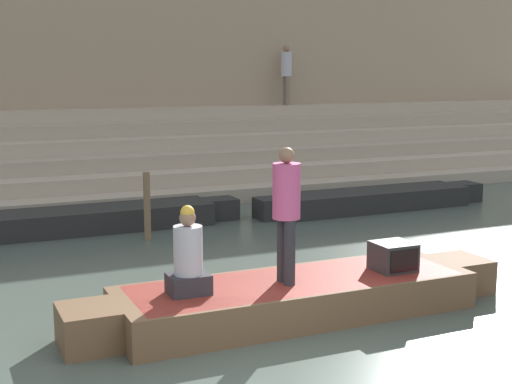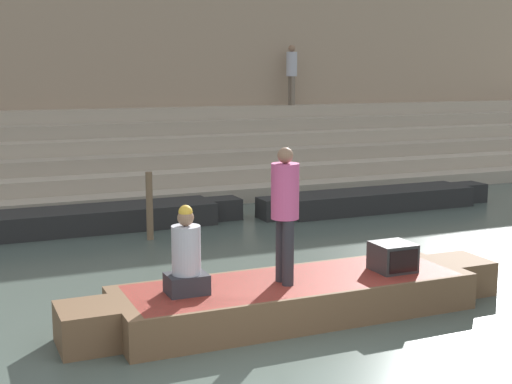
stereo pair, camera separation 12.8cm
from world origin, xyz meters
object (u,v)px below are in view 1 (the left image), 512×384
object	(u,v)px
tv_set	(393,256)
person_standing	(286,206)
moored_boat_distant	(94,218)
moored_boat_shore	(374,199)
person_rowing	(188,259)
person_on_steps	(286,70)
rowboat_main	(296,296)
mooring_post	(147,206)

from	to	relation	value
tv_set	person_standing	bearing A→B (deg)	-177.51
person_standing	moored_boat_distant	world-z (taller)	person_standing
tv_set	moored_boat_shore	distance (m)	6.47
person_rowing	person_on_steps	world-z (taller)	person_on_steps
rowboat_main	moored_boat_shore	xyz separation A→B (m)	(4.69, 5.39, -0.02)
person_rowing	person_on_steps	xyz separation A→B (m)	(6.92, 11.39, 2.12)
person_standing	tv_set	distance (m)	1.68
moored_boat_shore	person_standing	bearing A→B (deg)	-135.93
moored_boat_shore	person_on_steps	xyz separation A→B (m)	(0.86, 6.01, 2.76)
tv_set	mooring_post	bearing A→B (deg)	116.71
person_standing	mooring_post	bearing A→B (deg)	109.33
person_rowing	mooring_post	distance (m)	4.68
rowboat_main	person_standing	bearing A→B (deg)	-157.41
moored_boat_shore	mooring_post	distance (m)	5.33
person_rowing	moored_boat_distant	world-z (taller)	person_rowing
moored_boat_distant	moored_boat_shore	bearing A→B (deg)	-9.35
rowboat_main	mooring_post	bearing A→B (deg)	99.91
tv_set	moored_boat_distant	distance (m)	6.49
mooring_post	person_on_steps	xyz separation A→B (m)	(6.12, 6.78, 2.38)
moored_boat_distant	person_on_steps	world-z (taller)	person_on_steps
rowboat_main	person_rowing	bearing A→B (deg)	-177.85
rowboat_main	moored_boat_shore	size ratio (longest dim) A/B	1.02
rowboat_main	mooring_post	xyz separation A→B (m)	(-0.58, 4.62, 0.37)
moored_boat_distant	person_on_steps	bearing A→B (deg)	33.92
person_standing	mooring_post	size ratio (longest dim) A/B	1.34
person_standing	person_on_steps	bearing A→B (deg)	77.90
person_standing	tv_set	xyz separation A→B (m)	(1.50, -0.06, -0.76)
moored_boat_distant	mooring_post	world-z (taller)	mooring_post
rowboat_main	tv_set	world-z (taller)	tv_set
person_rowing	mooring_post	size ratio (longest dim) A/B	0.85
person_standing	person_on_steps	distance (m)	12.91
person_standing	moored_boat_shore	xyz separation A→B (m)	(4.86, 5.45, -1.17)
moored_boat_distant	person_on_steps	distance (m)	9.26
rowboat_main	person_rowing	world-z (taller)	person_rowing
person_standing	mooring_post	distance (m)	4.76
person_on_steps	moored_boat_distant	bearing A→B (deg)	-17.13
tv_set	person_rowing	bearing A→B (deg)	-178.10
mooring_post	rowboat_main	bearing A→B (deg)	-82.90
person_standing	person_rowing	xyz separation A→B (m)	(-1.20, 0.08, -0.53)
mooring_post	person_on_steps	bearing A→B (deg)	47.95
rowboat_main	tv_set	bearing A→B (deg)	-2.54
person_on_steps	person_rowing	bearing A→B (deg)	2.23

